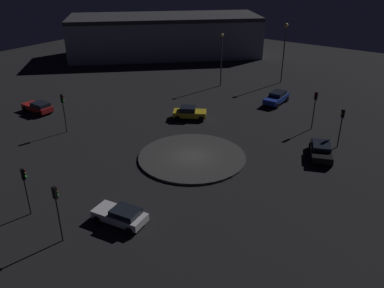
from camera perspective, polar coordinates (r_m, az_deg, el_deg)
The scene contains 15 objects.
ground_plane at distance 39.26m, azimuth 0.00°, elevation -2.00°, with size 118.70×118.70×0.00m, color black.
roundabout_island at distance 39.21m, azimuth 0.00°, elevation -1.86°, with size 10.58×10.58×0.22m, color #383838.
car_yellow at distance 48.39m, azimuth -0.39°, elevation 4.53°, with size 4.33×3.58×1.52m.
car_red at distance 53.99m, azimuth -21.21°, elevation 4.99°, with size 4.29×1.97×1.40m.
car_white at distance 30.42m, azimuth -10.15°, elevation -9.99°, with size 4.28×2.45×1.33m.
car_black at distance 41.12m, azimuth 18.01°, elevation -0.83°, with size 3.46×4.91×1.40m.
car_blue at distance 54.67m, azimuth 12.03°, elevation 6.52°, with size 2.05×4.57×1.53m.
traffic_light_north at distance 32.25m, azimuth -22.84°, elevation -5.06°, with size 0.35×0.39×3.98m.
traffic_light_southwest at distance 42.98m, azimuth 20.65°, elevation 3.18°, with size 0.39×0.39×4.19m.
traffic_light_southwest_near at distance 46.64m, azimuth 17.19°, elevation 5.62°, with size 0.37×0.40×4.43m.
traffic_light_east at distance 46.02m, azimuth -17.96°, elevation 5.26°, with size 0.38×0.34×4.44m.
traffic_light_north_near at distance 28.38m, azimuth -18.80°, elevation -8.02°, with size 0.30×0.36×4.42m.
streetlamp_southeast at distance 60.18m, azimuth 4.26°, elevation 12.77°, with size 0.47×0.47×7.77m.
streetlamp_south at distance 62.91m, azimuth 13.15°, elevation 14.00°, with size 0.60×0.60×9.00m.
store_building at distance 80.20m, azimuth -3.90°, elevation 15.24°, with size 34.79×33.59×7.58m.
Camera 1 is at (-20.04, 28.42, 18.22)m, focal length 37.21 mm.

